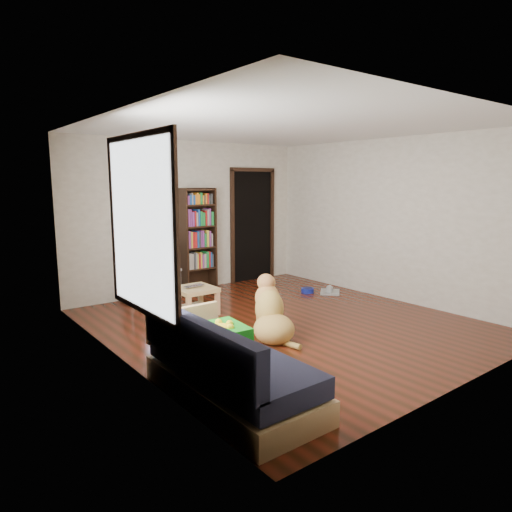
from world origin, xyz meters
TOP-DOWN VIEW (x-y plane):
  - ground at (0.00, 0.00)m, footprint 5.00×5.00m
  - ceiling at (0.00, 0.00)m, footprint 5.00×5.00m
  - wall_back at (0.00, 2.50)m, footprint 4.50×0.00m
  - wall_front at (0.00, -2.50)m, footprint 4.50×0.00m
  - wall_left at (-2.25, 0.00)m, footprint 0.00×5.00m
  - wall_right at (2.25, 0.00)m, footprint 0.00×5.00m
  - green_cushion at (-1.75, -1.08)m, footprint 0.51×0.51m
  - laptop at (-0.75, 1.07)m, footprint 0.33×0.23m
  - dog_bowl at (1.45, 1.04)m, footprint 0.22×0.22m
  - grey_rag at (1.75, 0.79)m, footprint 0.51×0.51m
  - window at (-2.23, -0.50)m, footprint 0.03×1.46m
  - doorway at (1.35, 2.48)m, footprint 1.03×0.05m
  - tv_stand at (-0.90, 2.25)m, footprint 0.90×0.45m
  - crt_tv at (-0.90, 2.27)m, footprint 0.55×0.52m
  - bookshelf at (0.05, 2.34)m, footprint 0.60×0.30m
  - sofa at (-1.87, -1.38)m, footprint 0.80×1.80m
  - coffee_table at (-0.75, 1.10)m, footprint 0.55×0.55m
  - dog at (-0.53, -0.36)m, footprint 0.67×0.96m

SIDE VIEW (x-z plane):
  - ground at x=0.00m, z-range 0.00..0.00m
  - grey_rag at x=1.75m, z-range 0.00..0.03m
  - dog_bowl at x=1.45m, z-range 0.00..0.08m
  - sofa at x=-1.87m, z-range -0.14..0.66m
  - tv_stand at x=-0.90m, z-range 0.02..0.52m
  - coffee_table at x=-0.75m, z-range 0.08..0.48m
  - dog at x=-0.53m, z-range -0.11..0.69m
  - laptop at x=-0.75m, z-range 0.40..0.42m
  - green_cushion at x=-1.75m, z-range 0.42..0.58m
  - crt_tv at x=-0.90m, z-range 0.45..1.03m
  - bookshelf at x=0.05m, z-range 0.10..1.90m
  - doorway at x=1.35m, z-range 0.03..2.21m
  - wall_back at x=0.00m, z-range -0.95..3.55m
  - wall_front at x=0.00m, z-range -0.95..3.55m
  - wall_left at x=-2.25m, z-range -1.20..3.80m
  - wall_right at x=2.25m, z-range -1.20..3.80m
  - window at x=-2.23m, z-range 0.65..2.35m
  - ceiling at x=0.00m, z-range 2.60..2.60m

